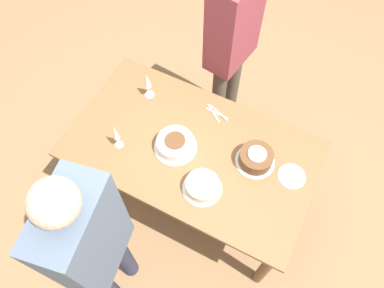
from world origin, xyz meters
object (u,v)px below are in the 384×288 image
(cake_back_decorated, at_px, (202,186))
(person_cutting, at_px, (232,37))
(wine_glass_far, at_px, (147,82))
(cake_center_white, at_px, (175,144))
(person_watching, at_px, (93,246))
(cake_front_chocolate, at_px, (256,158))
(wine_glass_near, at_px, (116,133))

(cake_back_decorated, distance_m, person_cutting, 1.06)
(wine_glass_far, xyz_separation_m, person_cutting, (-0.39, -0.52, 0.13))
(cake_center_white, distance_m, wine_glass_far, 0.48)
(person_watching, bearing_deg, person_cutting, -10.93)
(cake_front_chocolate, distance_m, wine_glass_near, 0.90)
(wine_glass_far, bearing_deg, cake_center_white, 141.81)
(person_cutting, xyz_separation_m, person_watching, (0.02, 1.63, 0.05))
(wine_glass_near, bearing_deg, cake_center_white, -155.53)
(wine_glass_near, distance_m, person_watching, 0.77)
(wine_glass_far, height_order, person_cutting, person_cutting)
(wine_glass_near, relative_size, person_cutting, 0.13)
(cake_center_white, xyz_separation_m, person_cutting, (-0.02, -0.81, 0.23))
(person_cutting, bearing_deg, cake_front_chocolate, 44.63)
(cake_center_white, bearing_deg, person_cutting, -91.12)
(wine_glass_near, xyz_separation_m, person_cutting, (-0.35, -0.97, 0.13))
(wine_glass_near, height_order, person_cutting, person_cutting)
(wine_glass_near, xyz_separation_m, person_watching, (-0.34, 0.67, 0.18))
(cake_center_white, relative_size, person_cutting, 0.17)
(person_watching, bearing_deg, cake_back_decorated, -34.47)
(cake_front_chocolate, distance_m, wine_glass_far, 0.89)
(wine_glass_near, height_order, person_watching, person_watching)
(cake_center_white, distance_m, wine_glass_near, 0.39)
(wine_glass_far, distance_m, person_watching, 1.19)
(cake_front_chocolate, height_order, wine_glass_far, wine_glass_far)
(cake_back_decorated, distance_m, wine_glass_far, 0.82)
(cake_center_white, relative_size, wine_glass_near, 1.28)
(person_watching, bearing_deg, cake_front_chocolate, -37.99)
(cake_front_chocolate, height_order, cake_back_decorated, cake_front_chocolate)
(cake_center_white, distance_m, person_cutting, 0.84)
(cake_center_white, xyz_separation_m, person_watching, (-0.00, 0.82, 0.28))
(person_cutting, bearing_deg, wine_glass_near, -11.57)
(cake_back_decorated, bearing_deg, cake_center_white, -32.44)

